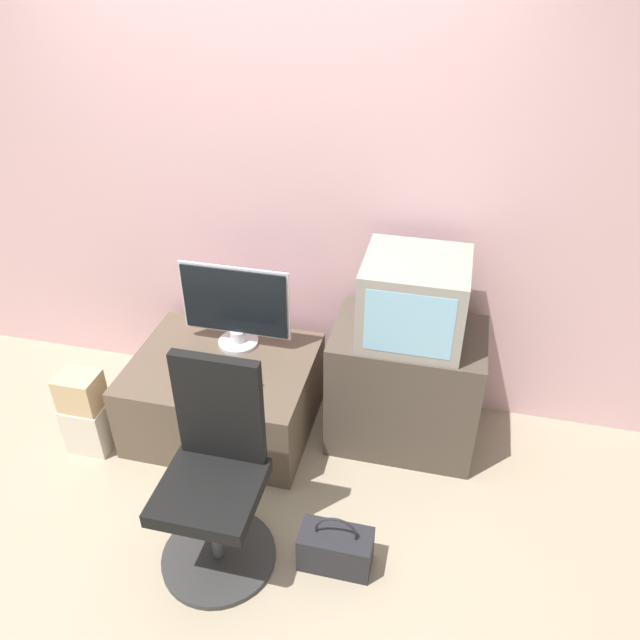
{
  "coord_description": "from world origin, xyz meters",
  "views": [
    {
      "loc": [
        0.99,
        -1.7,
        2.55
      ],
      "look_at": [
        0.35,
        0.99,
        0.71
      ],
      "focal_mm": 35.0,
      "sensor_mm": 36.0,
      "label": 1
    }
  ],
  "objects_px": {
    "keyboard": "(214,374)",
    "office_chair": "(215,485)",
    "mouse": "(258,383)",
    "crt_tv": "(414,299)",
    "cardboard_box_lower": "(90,425)",
    "main_monitor": "(235,307)",
    "handbag": "(336,548)"
  },
  "relations": [
    {
      "from": "mouse",
      "to": "cardboard_box_lower",
      "type": "height_order",
      "value": "mouse"
    },
    {
      "from": "keyboard",
      "to": "main_monitor",
      "type": "bearing_deg",
      "value": 84.73
    },
    {
      "from": "main_monitor",
      "to": "office_chair",
      "type": "relative_size",
      "value": 0.6
    },
    {
      "from": "main_monitor",
      "to": "mouse",
      "type": "distance_m",
      "value": 0.47
    },
    {
      "from": "main_monitor",
      "to": "crt_tv",
      "type": "height_order",
      "value": "crt_tv"
    },
    {
      "from": "keyboard",
      "to": "mouse",
      "type": "relative_size",
      "value": 6.86
    },
    {
      "from": "crt_tv",
      "to": "cardboard_box_lower",
      "type": "height_order",
      "value": "crt_tv"
    },
    {
      "from": "keyboard",
      "to": "mouse",
      "type": "height_order",
      "value": "mouse"
    },
    {
      "from": "main_monitor",
      "to": "handbag",
      "type": "height_order",
      "value": "main_monitor"
    },
    {
      "from": "crt_tv",
      "to": "handbag",
      "type": "xyz_separation_m",
      "value": [
        -0.19,
        -0.9,
        -0.82
      ]
    },
    {
      "from": "main_monitor",
      "to": "handbag",
      "type": "bearing_deg",
      "value": -50.84
    },
    {
      "from": "crt_tv",
      "to": "office_chair",
      "type": "distance_m",
      "value": 1.29
    },
    {
      "from": "office_chair",
      "to": "cardboard_box_lower",
      "type": "relative_size",
      "value": 3.57
    },
    {
      "from": "crt_tv",
      "to": "handbag",
      "type": "distance_m",
      "value": 1.23
    },
    {
      "from": "main_monitor",
      "to": "handbag",
      "type": "relative_size",
      "value": 1.88
    },
    {
      "from": "mouse",
      "to": "office_chair",
      "type": "relative_size",
      "value": 0.05
    },
    {
      "from": "office_chair",
      "to": "cardboard_box_lower",
      "type": "distance_m",
      "value": 1.1
    },
    {
      "from": "main_monitor",
      "to": "handbag",
      "type": "xyz_separation_m",
      "value": [
        0.78,
        -0.96,
        -0.6
      ]
    },
    {
      "from": "keyboard",
      "to": "office_chair",
      "type": "distance_m",
      "value": 0.74
    },
    {
      "from": "main_monitor",
      "to": "office_chair",
      "type": "bearing_deg",
      "value": -76.18
    },
    {
      "from": "keyboard",
      "to": "cardboard_box_lower",
      "type": "height_order",
      "value": "keyboard"
    },
    {
      "from": "office_chair",
      "to": "main_monitor",
      "type": "bearing_deg",
      "value": 103.82
    },
    {
      "from": "mouse",
      "to": "handbag",
      "type": "height_order",
      "value": "mouse"
    },
    {
      "from": "cardboard_box_lower",
      "to": "keyboard",
      "type": "bearing_deg",
      "value": 17.72
    },
    {
      "from": "office_chair",
      "to": "handbag",
      "type": "bearing_deg",
      "value": 4.28
    },
    {
      "from": "keyboard",
      "to": "cardboard_box_lower",
      "type": "relative_size",
      "value": 1.29
    },
    {
      "from": "main_monitor",
      "to": "crt_tv",
      "type": "relative_size",
      "value": 1.22
    },
    {
      "from": "handbag",
      "to": "mouse",
      "type": "bearing_deg",
      "value": 131.6
    },
    {
      "from": "mouse",
      "to": "cardboard_box_lower",
      "type": "xyz_separation_m",
      "value": [
        -0.93,
        -0.19,
        -0.32
      ]
    },
    {
      "from": "mouse",
      "to": "office_chair",
      "type": "bearing_deg",
      "value": -88.26
    },
    {
      "from": "handbag",
      "to": "main_monitor",
      "type": "bearing_deg",
      "value": 129.16
    },
    {
      "from": "main_monitor",
      "to": "keyboard",
      "type": "bearing_deg",
      "value": -95.27
    }
  ]
}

